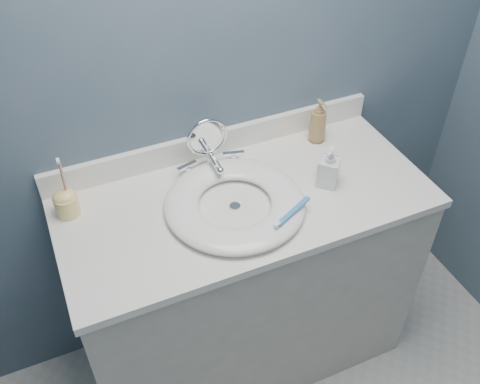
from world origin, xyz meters
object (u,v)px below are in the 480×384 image
toothbrush_holder (66,202)px  makeup_mirror (207,143)px  soap_bottle_amber (318,121)px  soap_bottle_clear (329,166)px

toothbrush_holder → makeup_mirror: bearing=2.9°
makeup_mirror → soap_bottle_amber: (0.43, 0.00, -0.03)m
makeup_mirror → soap_bottle_amber: 0.43m
soap_bottle_clear → toothbrush_holder: 0.84m
soap_bottle_amber → makeup_mirror: bearing=178.2°
soap_bottle_clear → toothbrush_holder: toothbrush_holder is taller
soap_bottle_amber → toothbrush_holder: toothbrush_holder is taller
soap_bottle_amber → soap_bottle_clear: bearing=-113.7°
soap_bottle_clear → toothbrush_holder: size_ratio=0.68×
soap_bottle_clear → toothbrush_holder: bearing=-149.6°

